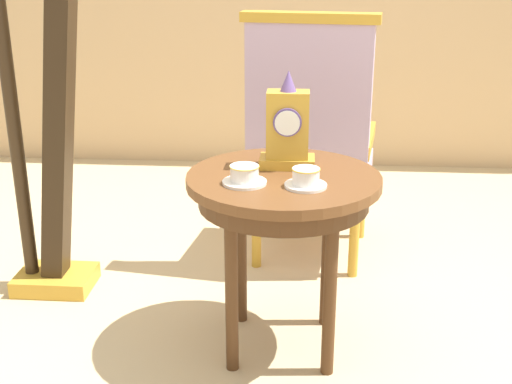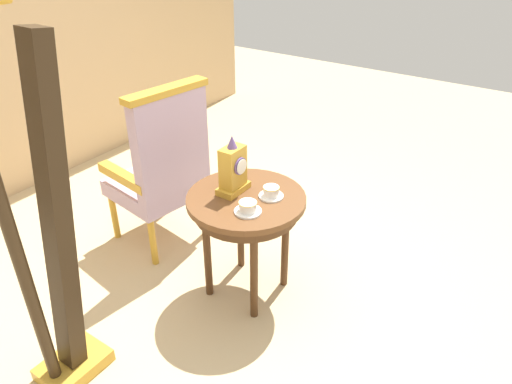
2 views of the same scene
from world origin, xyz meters
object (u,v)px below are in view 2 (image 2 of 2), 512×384
object	(u,v)px
teacup_left	(248,208)
armchair	(163,166)
harp	(48,245)
mantel_clock	(233,170)
teacup_right	(271,192)
side_table	(246,209)

from	to	relation	value
teacup_left	armchair	bearing A→B (deg)	75.15
armchair	harp	xyz separation A→B (m)	(-1.05, -0.35, 0.17)
mantel_clock	armchair	distance (m)	0.67
teacup_right	armchair	xyz separation A→B (m)	(0.02, 0.84, -0.10)
harp	side_table	bearing A→B (deg)	-21.25
side_table	teacup_left	xyz separation A→B (m)	(-0.12, -0.10, 0.11)
teacup_left	teacup_right	xyz separation A→B (m)	(0.20, -0.02, 0.00)
teacup_right	harp	size ratio (longest dim) A/B	0.07
side_table	teacup_left	bearing A→B (deg)	-141.40
mantel_clock	armchair	xyz separation A→B (m)	(0.09, 0.63, -0.20)
mantel_clock	armchair	bearing A→B (deg)	82.24
side_table	armchair	world-z (taller)	armchair
side_table	armchair	xyz separation A→B (m)	(0.09, 0.72, 0.02)
teacup_left	teacup_right	world-z (taller)	same
side_table	armchair	size ratio (longest dim) A/B	0.58
harp	teacup_left	bearing A→B (deg)	-29.52
side_table	mantel_clock	xyz separation A→B (m)	(0.01, 0.09, 0.22)
mantel_clock	harp	distance (m)	1.00
side_table	harp	size ratio (longest dim) A/B	0.35
mantel_clock	armchair	size ratio (longest dim) A/B	0.29
side_table	harp	xyz separation A→B (m)	(-0.95, 0.37, 0.18)
teacup_right	mantel_clock	size ratio (longest dim) A/B	0.41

